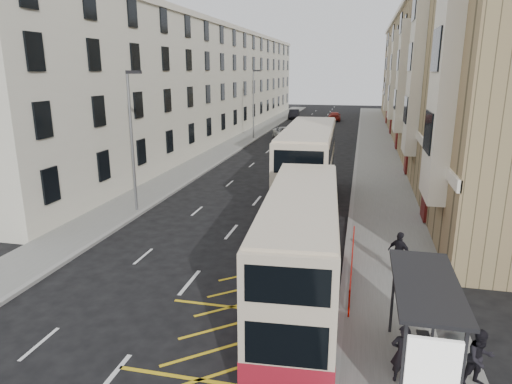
% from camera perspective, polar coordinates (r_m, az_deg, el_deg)
% --- Properties ---
extents(ground, '(200.00, 200.00, 0.00)m').
position_cam_1_polar(ground, '(15.50, -13.86, -17.32)').
color(ground, black).
rests_on(ground, ground).
extents(pavement_right, '(4.00, 120.00, 0.15)m').
position_cam_1_polar(pavement_right, '(42.37, 15.09, 3.51)').
color(pavement_right, slate).
rests_on(pavement_right, ground).
extents(pavement_left, '(3.00, 120.00, 0.15)m').
position_cam_1_polar(pavement_left, '(44.53, -5.28, 4.51)').
color(pavement_left, slate).
rests_on(pavement_left, ground).
extents(kerb_right, '(0.25, 120.00, 0.15)m').
position_cam_1_polar(kerb_right, '(42.33, 12.39, 3.67)').
color(kerb_right, gray).
rests_on(kerb_right, ground).
extents(kerb_left, '(0.25, 120.00, 0.15)m').
position_cam_1_polar(kerb_left, '(44.09, -3.43, 4.44)').
color(kerb_left, gray).
rests_on(kerb_left, ground).
extents(road_markings, '(10.00, 110.00, 0.01)m').
position_cam_1_polar(road_markings, '(57.48, 6.64, 6.79)').
color(road_markings, silver).
rests_on(road_markings, ground).
extents(terrace_right, '(10.75, 79.00, 15.25)m').
position_cam_1_polar(terrace_right, '(57.57, 22.22, 13.33)').
color(terrace_right, '#937F55').
rests_on(terrace_right, ground).
extents(terrace_left, '(9.18, 79.00, 13.25)m').
position_cam_1_polar(terrace_left, '(60.39, -6.23, 13.40)').
color(terrace_left, silver).
rests_on(terrace_left, ground).
extents(bus_shelter, '(1.65, 4.25, 2.70)m').
position_cam_1_polar(bus_shelter, '(12.85, 21.13, -14.14)').
color(bus_shelter, black).
rests_on(bus_shelter, pavement_right).
extents(guard_railing, '(0.06, 6.56, 1.01)m').
position_cam_1_polar(guard_railing, '(18.79, 11.92, -8.25)').
color(guard_railing, '#B60A00').
rests_on(guard_railing, pavement_right).
extents(street_lamp_near, '(0.93, 0.18, 8.00)m').
position_cam_1_polar(street_lamp_near, '(26.97, -15.22, 6.97)').
color(street_lamp_near, gray).
rests_on(street_lamp_near, pavement_left).
extents(street_lamp_far, '(0.93, 0.18, 8.00)m').
position_cam_1_polar(street_lamp_far, '(55.14, -0.28, 11.38)').
color(street_lamp_far, gray).
rests_on(street_lamp_far, pavement_left).
extents(double_decker_front, '(3.13, 10.60, 4.17)m').
position_cam_1_polar(double_decker_front, '(16.02, 5.54, -7.27)').
color(double_decker_front, beige).
rests_on(double_decker_front, ground).
extents(double_decker_rear, '(3.24, 12.37, 4.90)m').
position_cam_1_polar(double_decker_rear, '(27.97, 6.54, 3.22)').
color(double_decker_rear, beige).
rests_on(double_decker_rear, ground).
extents(pedestrian_near, '(0.61, 0.40, 1.66)m').
position_cam_1_polar(pedestrian_near, '(13.27, 17.84, -18.68)').
color(pedestrian_near, black).
rests_on(pedestrian_near, pavement_right).
extents(pedestrian_mid, '(0.96, 0.88, 1.61)m').
position_cam_1_polar(pedestrian_mid, '(13.84, 26.19, -18.17)').
color(pedestrian_mid, black).
rests_on(pedestrian_mid, pavement_right).
extents(pedestrian_far, '(1.08, 0.97, 1.76)m').
position_cam_1_polar(pedestrian_far, '(19.44, 17.48, -7.28)').
color(pedestrian_far, black).
rests_on(pedestrian_far, pavement_right).
extents(white_van, '(3.93, 5.53, 1.40)m').
position_cam_1_polar(white_van, '(56.07, 3.59, 7.37)').
color(white_van, silver).
rests_on(white_van, ground).
extents(car_silver, '(2.48, 4.29, 1.37)m').
position_cam_1_polar(car_silver, '(63.84, 4.99, 8.27)').
color(car_silver, '#9EA1A5').
rests_on(car_silver, ground).
extents(car_dark, '(1.95, 4.77, 1.54)m').
position_cam_1_polar(car_dark, '(79.86, 4.75, 9.69)').
color(car_dark, black).
rests_on(car_dark, ground).
extents(car_red, '(2.30, 4.99, 1.41)m').
position_cam_1_polar(car_red, '(77.52, 9.77, 9.32)').
color(car_red, '#A3261B').
rests_on(car_red, ground).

